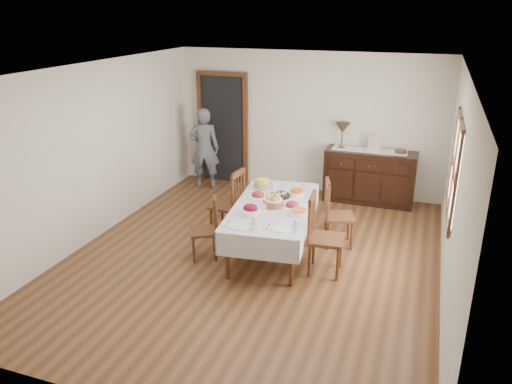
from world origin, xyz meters
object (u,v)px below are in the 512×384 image
(chair_right_near, at_px, (322,234))
(chair_right_far, at_px, (336,213))
(chair_left_near, at_px, (207,227))
(chair_left_far, at_px, (230,203))
(table_lamp, at_px, (343,129))
(person, at_px, (204,146))
(sideboard, at_px, (369,177))
(dining_table, at_px, (273,211))

(chair_right_near, height_order, chair_right_far, chair_right_near)
(chair_left_near, relative_size, chair_right_near, 0.83)
(chair_left_far, distance_m, table_lamp, 2.64)
(person, bearing_deg, chair_left_near, 98.89)
(chair_right_near, relative_size, person, 0.65)
(table_lamp, bearing_deg, chair_left_far, -120.34)
(sideboard, bearing_deg, chair_left_near, -122.31)
(chair_left_far, xyz_separation_m, chair_right_near, (1.56, -0.65, 0.01))
(chair_left_far, relative_size, table_lamp, 2.32)
(person, bearing_deg, dining_table, 116.87)
(chair_left_far, distance_m, chair_right_far, 1.60)
(chair_right_near, bearing_deg, sideboard, -9.67)
(chair_left_far, height_order, chair_right_far, chair_left_far)
(chair_right_far, xyz_separation_m, person, (-2.88, 1.68, 0.32))
(chair_right_near, distance_m, chair_right_far, 0.86)
(dining_table, xyz_separation_m, person, (-2.08, 2.19, 0.20))
(dining_table, height_order, person, person)
(chair_left_near, relative_size, chair_right_far, 0.89)
(dining_table, relative_size, sideboard, 1.39)
(dining_table, height_order, sideboard, sideboard)
(person, bearing_deg, chair_right_far, 133.18)
(dining_table, distance_m, table_lamp, 2.62)
(sideboard, xyz_separation_m, person, (-3.11, -0.26, 0.36))
(chair_right_near, bearing_deg, person, 43.90)
(sideboard, distance_m, person, 3.14)
(chair_left_near, distance_m, chair_right_near, 1.60)
(dining_table, relative_size, person, 1.32)
(dining_table, distance_m, chair_right_far, 0.96)
(person, relative_size, table_lamp, 3.62)
(chair_left_near, distance_m, sideboard, 3.45)
(chair_right_near, distance_m, person, 3.84)
(table_lamp, bearing_deg, chair_right_near, -84.18)
(dining_table, xyz_separation_m, table_lamp, (0.50, 2.48, 0.67))
(chair_left_near, xyz_separation_m, chair_right_far, (1.61, 0.98, 0.06))
(chair_left_near, height_order, person, person)
(person, xyz_separation_m, table_lamp, (2.57, 0.29, 0.47))
(chair_left_near, relative_size, chair_left_far, 0.84)
(dining_table, bearing_deg, table_lamp, 72.29)
(dining_table, relative_size, chair_left_far, 2.06)
(dining_table, relative_size, table_lamp, 4.78)
(person, height_order, table_lamp, person)
(chair_left_far, relative_size, sideboard, 0.68)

